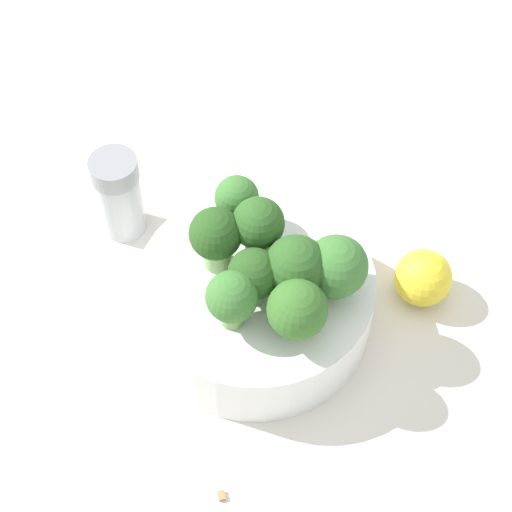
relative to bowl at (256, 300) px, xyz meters
name	(u,v)px	position (x,y,z in m)	size (l,w,h in m)	color
ground_plane	(256,319)	(0.00, 0.00, -0.03)	(3.00, 3.00, 0.00)	silver
bowl	(256,300)	(0.00, 0.00, 0.00)	(0.17, 0.17, 0.05)	white
broccoli_floret_0	(232,299)	(0.02, 0.03, 0.05)	(0.04, 0.04, 0.05)	#7A9E5B
broccoli_floret_1	(258,227)	(-0.01, -0.02, 0.06)	(0.04, 0.04, 0.06)	#7A9E5B
broccoli_floret_2	(254,275)	(0.01, 0.01, 0.06)	(0.04, 0.04, 0.05)	#8EB770
broccoli_floret_3	(233,202)	(0.00, -0.05, 0.05)	(0.03, 0.03, 0.05)	#8EB770
broccoli_floret_4	(296,267)	(-0.02, 0.02, 0.06)	(0.04, 0.04, 0.05)	#8EB770
broccoli_floret_5	(216,237)	(0.02, -0.02, 0.06)	(0.04, 0.04, 0.05)	#8EB770
broccoli_floret_6	(297,310)	(-0.01, 0.05, 0.06)	(0.04, 0.04, 0.05)	#7A9E5B
broccoli_floret_7	(336,267)	(-0.05, 0.02, 0.05)	(0.04, 0.04, 0.05)	#7A9E5B
pepper_shaker	(119,195)	(0.08, -0.12, 0.01)	(0.04, 0.04, 0.08)	#B2B7BC
lemon_wedge	(423,278)	(-0.13, 0.01, 0.00)	(0.04, 0.04, 0.04)	yellow
almond_crumb_0	(227,189)	(-0.01, -0.13, -0.02)	(0.01, 0.01, 0.01)	olive
almond_crumb_1	(221,495)	(0.06, 0.13, -0.02)	(0.01, 0.00, 0.01)	#AD7F4C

